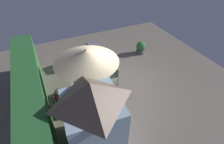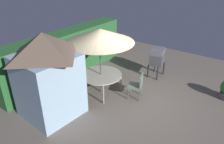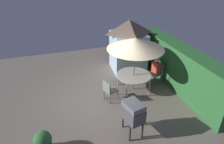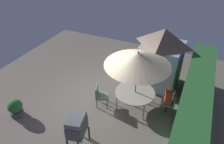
% 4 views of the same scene
% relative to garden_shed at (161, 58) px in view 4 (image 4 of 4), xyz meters
% --- Properties ---
extents(ground_plane, '(11.00, 11.00, 0.00)m').
position_rel_garden_shed_xyz_m(ground_plane, '(2.13, -1.92, -1.33)').
color(ground_plane, '#6B6056').
extents(hedge_backdrop, '(6.03, 0.85, 1.85)m').
position_rel_garden_shed_xyz_m(hedge_backdrop, '(2.13, 1.58, -0.41)').
color(hedge_backdrop, '#28602D').
rests_on(hedge_backdrop, ground).
extents(garden_shed, '(1.77, 1.79, 2.61)m').
position_rel_garden_shed_xyz_m(garden_shed, '(0.00, 0.00, 0.00)').
color(garden_shed, '#9EBCD1').
rests_on(garden_shed, ground).
extents(patio_table, '(1.49, 1.49, 0.73)m').
position_rel_garden_shed_xyz_m(patio_table, '(1.86, -0.47, -0.65)').
color(patio_table, '#B2ADA3').
rests_on(patio_table, ground).
extents(patio_umbrella, '(2.31, 2.31, 2.44)m').
position_rel_garden_shed_xyz_m(patio_umbrella, '(1.86, -0.47, 0.82)').
color(patio_umbrella, '#4C4C51').
rests_on(patio_umbrella, ground).
extents(bbq_grill, '(0.79, 0.64, 1.20)m').
position_rel_garden_shed_xyz_m(bbq_grill, '(4.23, -1.51, -0.49)').
color(bbq_grill, '#47474C').
rests_on(bbq_grill, ground).
extents(chair_near_shed, '(0.54, 0.55, 0.90)m').
position_rel_garden_shed_xyz_m(chair_near_shed, '(1.60, 0.81, -0.81)').
color(chair_near_shed, slate).
rests_on(chair_near_shed, ground).
extents(chair_far_side, '(0.59, 0.60, 0.90)m').
position_rel_garden_shed_xyz_m(chair_far_side, '(2.32, -1.72, -0.81)').
color(chair_far_side, slate).
rests_on(chair_far_side, ground).
extents(potted_plant_by_shed, '(0.52, 0.52, 0.71)m').
position_rel_garden_shed_xyz_m(potted_plant_by_shed, '(4.11, -4.28, -0.97)').
color(potted_plant_by_shed, '#4C4C51').
rests_on(potted_plant_by_shed, ground).
extents(person_in_red, '(0.38, 0.30, 1.26)m').
position_rel_garden_shed_xyz_m(person_in_red, '(1.62, 0.73, -0.55)').
color(person_in_red, '#CC3D33').
rests_on(person_in_red, ground).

